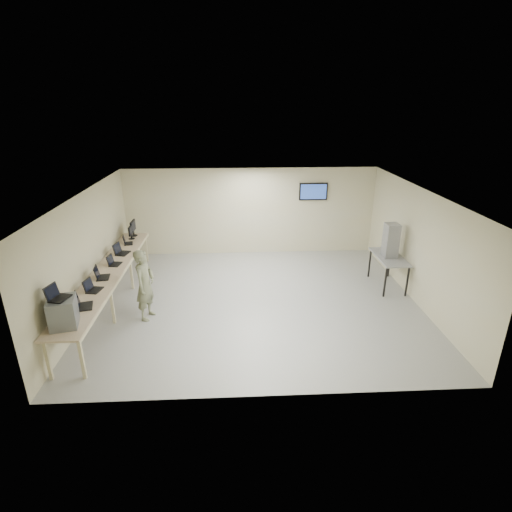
{
  "coord_description": "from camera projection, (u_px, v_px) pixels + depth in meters",
  "views": [
    {
      "loc": [
        -0.49,
        -9.01,
        4.76
      ],
      "look_at": [
        0.0,
        0.2,
        1.15
      ],
      "focal_mm": 28.0,
      "sensor_mm": 36.0,
      "label": 1
    }
  ],
  "objects": [
    {
      "name": "laptop_3",
      "position": [
        113.0,
        262.0,
        10.0
      ],
      "size": [
        0.31,
        0.36,
        0.26
      ],
      "rotation": [
        0.0,
        0.0,
        -0.14
      ],
      "color": "black",
      "rests_on": "workbench"
    },
    {
      "name": "monitor_near",
      "position": [
        131.0,
        231.0,
        11.81
      ],
      "size": [
        0.18,
        0.41,
        0.4
      ],
      "color": "black",
      "rests_on": "workbench"
    },
    {
      "name": "monitor_far",
      "position": [
        133.0,
        227.0,
        12.06
      ],
      "size": [
        0.21,
        0.48,
        0.47
      ],
      "color": "black",
      "rests_on": "workbench"
    },
    {
      "name": "laptop_4",
      "position": [
        120.0,
        251.0,
        10.71
      ],
      "size": [
        0.4,
        0.44,
        0.3
      ],
      "rotation": [
        0.0,
        0.0,
        -0.23
      ],
      "color": "black",
      "rests_on": "workbench"
    },
    {
      "name": "soldier",
      "position": [
        145.0,
        285.0,
        9.07
      ],
      "size": [
        0.55,
        0.7,
        1.68
      ],
      "primitive_type": "imported",
      "rotation": [
        0.0,
        0.0,
        1.29
      ],
      "color": "#677354",
      "rests_on": "ground"
    },
    {
      "name": "laptop_2",
      "position": [
        100.0,
        275.0,
        9.25
      ],
      "size": [
        0.36,
        0.41,
        0.29
      ],
      "rotation": [
        0.0,
        0.0,
        0.15
      ],
      "color": "black",
      "rests_on": "workbench"
    },
    {
      "name": "storage_bins",
      "position": [
        391.0,
        240.0,
        10.48
      ],
      "size": [
        0.34,
        0.38,
        0.9
      ],
      "color": "#96979A",
      "rests_on": "side_table"
    },
    {
      "name": "laptop_1",
      "position": [
        92.0,
        288.0,
        8.63
      ],
      "size": [
        0.35,
        0.39,
        0.27
      ],
      "rotation": [
        0.0,
        0.0,
        -0.19
      ],
      "color": "black",
      "rests_on": "workbench"
    },
    {
      "name": "side_table",
      "position": [
        389.0,
        259.0,
        10.67
      ],
      "size": [
        0.68,
        1.45,
        0.87
      ],
      "color": "gray",
      "rests_on": "ground"
    },
    {
      "name": "equipment_box",
      "position": [
        63.0,
        312.0,
        7.23
      ],
      "size": [
        0.57,
        0.62,
        0.54
      ],
      "primitive_type": "cube",
      "rotation": [
        0.0,
        0.0,
        0.24
      ],
      "color": "slate",
      "rests_on": "workbench"
    },
    {
      "name": "laptop_0",
      "position": [
        81.0,
        304.0,
        7.95
      ],
      "size": [
        0.41,
        0.45,
        0.3
      ],
      "rotation": [
        0.0,
        0.0,
        0.26
      ],
      "color": "black",
      "rests_on": "workbench"
    },
    {
      "name": "laptop_on_box",
      "position": [
        56.0,
        295.0,
        7.1
      ],
      "size": [
        0.37,
        0.41,
        0.28
      ],
      "rotation": [
        0.0,
        0.0,
        -0.24
      ],
      "color": "black",
      "rests_on": "equipment_box"
    },
    {
      "name": "room",
      "position": [
        258.0,
        248.0,
        9.68
      ],
      "size": [
        8.01,
        7.01,
        2.81
      ],
      "color": "gray",
      "rests_on": "ground"
    },
    {
      "name": "laptop_5",
      "position": [
        127.0,
        242.0,
        11.46
      ],
      "size": [
        0.32,
        0.36,
        0.25
      ],
      "rotation": [
        0.0,
        0.0,
        0.22
      ],
      "color": "black",
      "rests_on": "workbench"
    },
    {
      "name": "workbench",
      "position": [
        109.0,
        274.0,
        9.66
      ],
      "size": [
        0.76,
        6.0,
        0.9
      ],
      "color": "beige",
      "rests_on": "ground"
    }
  ]
}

